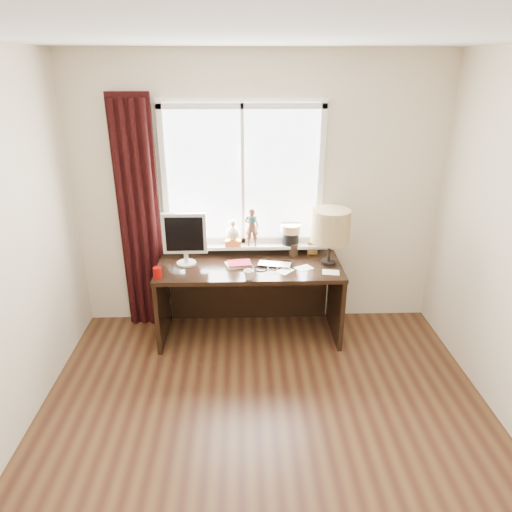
{
  "coord_description": "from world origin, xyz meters",
  "views": [
    {
      "loc": [
        -0.16,
        -2.22,
        2.47
      ],
      "look_at": [
        -0.05,
        1.25,
        1.0
      ],
      "focal_mm": 32.0,
      "sensor_mm": 36.0,
      "label": 1
    }
  ],
  "objects_px": {
    "laptop": "(275,265)",
    "red_cup": "(158,272)",
    "mug": "(249,274)",
    "desk": "(249,284)",
    "table_lamp": "(331,227)",
    "monitor": "(185,236)"
  },
  "relations": [
    {
      "from": "laptop",
      "to": "red_cup",
      "type": "xyz_separation_m",
      "value": [
        -1.03,
        -0.21,
        0.04
      ]
    },
    {
      "from": "laptop",
      "to": "red_cup",
      "type": "height_order",
      "value": "red_cup"
    },
    {
      "from": "mug",
      "to": "desk",
      "type": "relative_size",
      "value": 0.05
    },
    {
      "from": "table_lamp",
      "to": "laptop",
      "type": "bearing_deg",
      "value": -175.82
    },
    {
      "from": "laptop",
      "to": "desk",
      "type": "xyz_separation_m",
      "value": [
        -0.23,
        0.12,
        -0.26
      ]
    },
    {
      "from": "laptop",
      "to": "desk",
      "type": "distance_m",
      "value": 0.37
    },
    {
      "from": "monitor",
      "to": "mug",
      "type": "bearing_deg",
      "value": -31.02
    },
    {
      "from": "red_cup",
      "to": "desk",
      "type": "distance_m",
      "value": 0.92
    },
    {
      "from": "mug",
      "to": "monitor",
      "type": "distance_m",
      "value": 0.71
    },
    {
      "from": "red_cup",
      "to": "mug",
      "type": "bearing_deg",
      "value": -4.32
    },
    {
      "from": "laptop",
      "to": "mug",
      "type": "distance_m",
      "value": 0.37
    },
    {
      "from": "monitor",
      "to": "laptop",
      "type": "bearing_deg",
      "value": -4.95
    },
    {
      "from": "mug",
      "to": "table_lamp",
      "type": "xyz_separation_m",
      "value": [
        0.74,
        0.31,
        0.32
      ]
    },
    {
      "from": "red_cup",
      "to": "desk",
      "type": "relative_size",
      "value": 0.06
    },
    {
      "from": "laptop",
      "to": "table_lamp",
      "type": "bearing_deg",
      "value": 17.54
    },
    {
      "from": "red_cup",
      "to": "monitor",
      "type": "height_order",
      "value": "monitor"
    },
    {
      "from": "red_cup",
      "to": "table_lamp",
      "type": "xyz_separation_m",
      "value": [
        1.53,
        0.25,
        0.32
      ]
    },
    {
      "from": "mug",
      "to": "red_cup",
      "type": "distance_m",
      "value": 0.79
    },
    {
      "from": "mug",
      "to": "desk",
      "type": "xyz_separation_m",
      "value": [
        0.01,
        0.4,
        -0.29
      ]
    },
    {
      "from": "desk",
      "to": "table_lamp",
      "type": "xyz_separation_m",
      "value": [
        0.73,
        -0.09,
        0.61
      ]
    },
    {
      "from": "monitor",
      "to": "table_lamp",
      "type": "height_order",
      "value": "table_lamp"
    },
    {
      "from": "laptop",
      "to": "table_lamp",
      "type": "relative_size",
      "value": 0.58
    }
  ]
}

